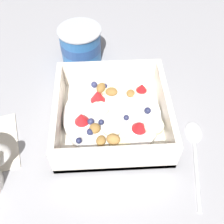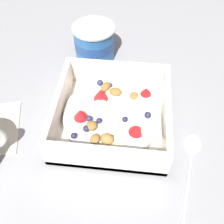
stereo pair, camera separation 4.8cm
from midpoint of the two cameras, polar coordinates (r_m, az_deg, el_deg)
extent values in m
plane|color=#9E9EA3|center=(0.50, -1.49, -3.63)|extent=(2.40, 2.40, 0.00)
cube|color=white|center=(0.50, -2.75, -1.94)|extent=(0.21, 0.21, 0.01)
cube|color=white|center=(0.43, -2.58, -10.33)|extent=(0.21, 0.01, 0.06)
cube|color=white|center=(0.55, -3.09, 8.00)|extent=(0.21, 0.01, 0.06)
cube|color=white|center=(0.49, -14.28, -0.50)|extent=(0.01, 0.19, 0.06)
cube|color=white|center=(0.49, 8.62, 0.44)|extent=(0.01, 0.19, 0.06)
cylinder|color=white|center=(0.49, -2.80, -1.05)|extent=(0.18, 0.18, 0.02)
cylinder|color=#F4EAB7|center=(0.52, -3.92, 4.93)|extent=(0.04, 0.04, 0.01)
cylinder|color=#F4EAB7|center=(0.51, 3.59, 3.89)|extent=(0.04, 0.04, 0.01)
cylinder|color=#F7EFC6|center=(0.49, -5.58, 0.35)|extent=(0.05, 0.05, 0.01)
cylinder|color=#F7EFC6|center=(0.47, 6.09, -3.23)|extent=(0.05, 0.05, 0.01)
cylinder|color=#F4EAB7|center=(0.44, -1.95, -7.46)|extent=(0.04, 0.04, 0.01)
cylinder|color=#F7EFC6|center=(0.46, -3.00, -3.87)|extent=(0.04, 0.04, 0.01)
cone|color=red|center=(0.47, -9.54, -1.72)|extent=(0.04, 0.04, 0.02)
cone|color=red|center=(0.46, 3.04, -3.11)|extent=(0.04, 0.04, 0.02)
cone|color=red|center=(0.51, 3.75, 4.94)|extent=(0.04, 0.04, 0.02)
cone|color=red|center=(0.50, -5.89, 3.38)|extent=(0.04, 0.04, 0.03)
sphere|color=#23284C|center=(0.48, 4.89, 0.13)|extent=(0.01, 0.01, 0.01)
sphere|color=#23284C|center=(0.47, 0.23, -1.87)|extent=(0.01, 0.01, 0.01)
sphere|color=navy|center=(0.52, -4.29, 5.39)|extent=(0.01, 0.01, 0.01)
sphere|color=#23284C|center=(0.47, -5.29, -2.38)|extent=(0.01, 0.01, 0.01)
sphere|color=navy|center=(0.53, -6.50, 5.76)|extent=(0.01, 0.01, 0.01)
sphere|color=#23284C|center=(0.45, -10.24, -6.32)|extent=(0.01, 0.01, 0.01)
sphere|color=#23284C|center=(0.46, -7.77, -4.46)|extent=(0.01, 0.01, 0.01)
sphere|color=navy|center=(0.47, -7.54, -2.23)|extent=(0.01, 0.01, 0.01)
ellipsoid|color=olive|center=(0.45, -5.52, -6.39)|extent=(0.02, 0.02, 0.01)
ellipsoid|color=olive|center=(0.52, -5.08, 5.04)|extent=(0.02, 0.03, 0.02)
ellipsoid|color=olive|center=(0.51, -2.82, 4.26)|extent=(0.02, 0.02, 0.01)
ellipsoid|color=#AD7F42|center=(0.44, -2.86, -6.13)|extent=(0.03, 0.03, 0.02)
ellipsoid|color=olive|center=(0.46, -6.74, -3.71)|extent=(0.02, 0.02, 0.02)
ellipsoid|color=olive|center=(0.51, 1.33, 3.91)|extent=(0.02, 0.02, 0.01)
ellipsoid|color=silver|center=(0.51, 14.72, -4.12)|extent=(0.04, 0.05, 0.01)
cylinder|color=silver|center=(0.46, 15.08, -13.01)|extent=(0.03, 0.12, 0.01)
cylinder|color=#3370B7|center=(0.61, -9.06, 13.86)|extent=(0.09, 0.09, 0.08)
cylinder|color=#2D5193|center=(0.61, -9.10, 14.14)|extent=(0.09, 0.09, 0.02)
cylinder|color=#B7BCC6|center=(0.59, -9.56, 16.94)|extent=(0.09, 0.09, 0.00)
camera|label=1|loc=(0.02, -92.87, -3.61)|focal=42.31mm
camera|label=2|loc=(0.02, 87.13, 3.61)|focal=42.31mm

